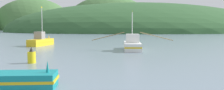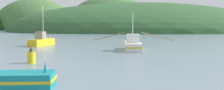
# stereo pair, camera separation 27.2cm
# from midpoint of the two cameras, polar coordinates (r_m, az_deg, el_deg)

# --- Properties ---
(hill_mid_right) EXTENTS (83.68, 66.95, 63.15)m
(hill_mid_right) POSITION_cam_midpoint_polar(r_m,az_deg,el_deg) (262.05, -17.55, 3.29)
(hill_mid_right) COLOR #47703D
(hill_mid_right) RESTS_ON ground
(hill_far_right) EXTENTS (87.48, 69.99, 64.69)m
(hill_far_right) POSITION_cam_midpoint_polar(r_m,az_deg,el_deg) (235.48, -0.69, 3.40)
(hill_far_right) COLOR #47703D
(hill_far_right) RESTS_ON ground
(hill_mid_left) EXTENTS (195.13, 156.10, 41.85)m
(hill_mid_left) POSITION_cam_midpoint_polar(r_m,az_deg,el_deg) (194.06, 5.68, 3.19)
(hill_mid_left) COLOR #2D562D
(hill_mid_left) RESTS_ON ground
(fishing_boat_white) EXTENTS (12.53, 8.53, 6.11)m
(fishing_boat_white) POSITION_cam_midpoint_polar(r_m,az_deg,el_deg) (38.58, 4.46, 0.06)
(fishing_boat_white) COLOR white
(fishing_boat_white) RESTS_ON ground
(fishing_boat_yellow) EXTENTS (3.90, 7.36, 7.40)m
(fishing_boat_yellow) POSITION_cam_midpoint_polar(r_m,az_deg,el_deg) (49.23, -16.17, 0.83)
(fishing_boat_yellow) COLOR gold
(fishing_boat_yellow) RESTS_ON ground
(channel_buoy) EXTENTS (0.80, 0.80, 1.65)m
(channel_buoy) POSITION_cam_midpoint_polar(r_m,az_deg,el_deg) (26.05, -18.24, -2.48)
(channel_buoy) COLOR yellow
(channel_buoy) RESTS_ON ground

